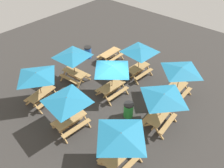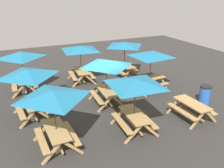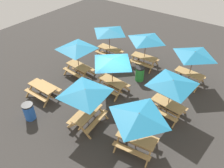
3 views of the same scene
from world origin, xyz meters
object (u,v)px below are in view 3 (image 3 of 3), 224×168
object	(u,v)px
picnic_table_8	(139,118)
trash_bin_green	(140,74)
picnic_table_6	(194,56)
picnic_table_4	(85,94)
picnic_table_0	(172,85)
picnic_table_3	(77,49)
picnic_table_1	(109,33)
picnic_table_5	(43,89)
trash_bin_blue	(29,111)
picnic_table_2	(112,63)
picnic_table_7	(146,41)

from	to	relation	value
picnic_table_8	trash_bin_green	bearing A→B (deg)	-69.17
picnic_table_6	picnic_table_8	size ratio (longest dim) A/B	1.00
picnic_table_4	picnic_table_8	world-z (taller)	same
picnic_table_0	picnic_table_3	bearing A→B (deg)	6.60
picnic_table_1	trash_bin_green	distance (m)	3.91
picnic_table_5	trash_bin_green	bearing A→B (deg)	-128.98
trash_bin_blue	picnic_table_6	bearing A→B (deg)	-124.79
picnic_table_2	picnic_table_7	size ratio (longest dim) A/B	1.00
picnic_table_4	picnic_table_3	bearing A→B (deg)	-136.04
picnic_table_4	picnic_table_5	world-z (taller)	picnic_table_4
picnic_table_7	picnic_table_1	bearing A→B (deg)	6.05
picnic_table_1	picnic_table_6	bearing A→B (deg)	-177.06
picnic_table_0	trash_bin_blue	size ratio (longest dim) A/B	2.87
picnic_table_4	trash_bin_blue	bearing A→B (deg)	-65.05
picnic_table_6	picnic_table_7	world-z (taller)	same
picnic_table_2	picnic_table_0	bearing A→B (deg)	-173.15
picnic_table_0	picnic_table_6	size ratio (longest dim) A/B	1.21
trash_bin_blue	picnic_table_7	bearing A→B (deg)	-105.69
picnic_table_8	picnic_table_6	bearing A→B (deg)	-98.57
picnic_table_1	picnic_table_4	bearing A→B (deg)	116.88
picnic_table_6	picnic_table_8	distance (m)	6.38
picnic_table_6	trash_bin_blue	size ratio (longest dim) A/B	2.38
picnic_table_8	trash_bin_blue	bearing A→B (deg)	9.06
picnic_table_0	trash_bin_green	size ratio (longest dim) A/B	2.87
picnic_table_3	picnic_table_8	xyz separation A→B (m)	(-6.22, 2.83, 0.00)
picnic_table_7	trash_bin_green	world-z (taller)	picnic_table_7
picnic_table_5	picnic_table_6	bearing A→B (deg)	-135.99
picnic_table_1	trash_bin_blue	world-z (taller)	picnic_table_1
picnic_table_7	picnic_table_5	bearing A→B (deg)	60.95
picnic_table_1	trash_bin_green	xyz separation A→B (m)	(-3.40, 1.24, -1.49)
picnic_table_0	trash_bin_blue	distance (m)	7.53
picnic_table_7	picnic_table_8	xyz separation A→B (m)	(-3.26, 6.45, 0.00)
picnic_table_3	picnic_table_5	distance (m)	3.23
picnic_table_5	picnic_table_1	bearing A→B (deg)	-94.54
picnic_table_6	picnic_table_2	bearing A→B (deg)	49.35
trash_bin_green	picnic_table_4	bearing A→B (deg)	87.67
picnic_table_2	trash_bin_blue	size ratio (longest dim) A/B	2.38
picnic_table_0	picnic_table_7	distance (m)	4.92
picnic_table_0	picnic_table_8	bearing A→B (deg)	92.03
picnic_table_2	picnic_table_1	bearing A→B (deg)	-46.12
picnic_table_0	picnic_table_6	bearing A→B (deg)	-82.40
picnic_table_0	picnic_table_2	world-z (taller)	same
picnic_table_6	picnic_table_8	bearing A→B (deg)	92.92
picnic_table_8	picnic_table_5	bearing A→B (deg)	-7.49
picnic_table_6	picnic_table_5	bearing A→B (deg)	48.27
picnic_table_4	trash_bin_green	bearing A→B (deg)	172.91
picnic_table_6	picnic_table_7	distance (m)	3.33
picnic_table_8	picnic_table_2	bearing A→B (deg)	-47.47
picnic_table_1	trash_bin_blue	bearing A→B (deg)	92.90
picnic_table_5	picnic_table_7	size ratio (longest dim) A/B	0.78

